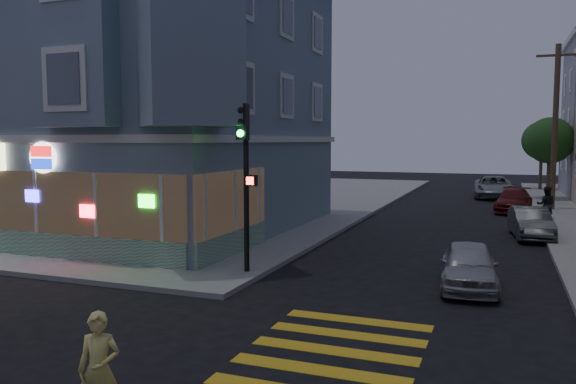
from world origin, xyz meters
The scene contains 14 objects.
ground centered at (0.00, 0.00, 0.00)m, with size 120.00×120.00×0.00m, color black.
sidewalk_nw centered at (-13.50, 23.00, 0.07)m, with size 33.00×42.00×0.15m, color gray.
corner_building centered at (-6.00, 10.98, 5.82)m, with size 14.60×14.60×11.40m.
utility_pole centered at (12.00, 24.00, 4.80)m, with size 2.20×0.30×9.00m.
street_tree_near centered at (12.20, 30.00, 3.94)m, with size 3.00×3.00×5.30m.
street_tree_far centered at (12.20, 38.00, 3.94)m, with size 3.00×3.00×5.30m.
running_child centered at (4.23, -4.05, 0.80)m, with size 0.58×0.38×1.60m, color #D8D16E.
pedestrian_a centered at (11.30, 18.02, 1.00)m, with size 0.82×0.64×1.70m, color black.
parked_car_a centered at (8.60, 5.40, 0.61)m, with size 1.45×3.60×1.23m, color #A8ABB0.
parked_car_b centered at (10.50, 14.31, 0.63)m, with size 1.33×3.80×1.25m, color #3E4143.
parked_car_c centered at (10.02, 23.05, 0.64)m, with size 1.78×4.38×1.27m, color #581415.
parked_car_d centered at (8.86, 30.74, 0.75)m, with size 2.49×5.40×1.50m, color gray.
traffic_signal centered at (2.51, 4.35, 3.43)m, with size 0.55×0.54×4.85m.
fire_hydrant centered at (11.30, 14.96, 0.56)m, with size 0.45×0.26×0.77m.
Camera 1 is at (9.33, -10.11, 3.95)m, focal length 35.00 mm.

